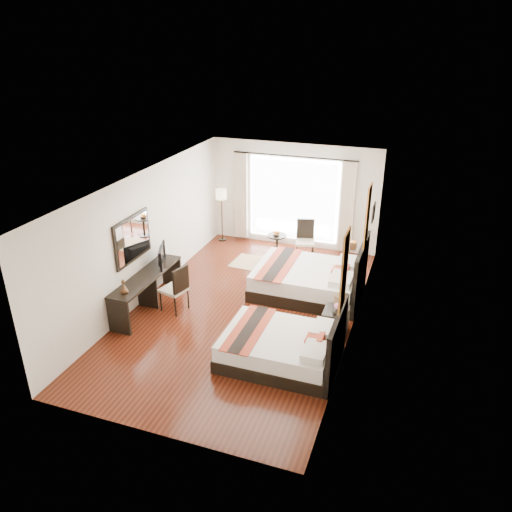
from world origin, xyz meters
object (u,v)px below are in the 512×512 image
(desk_chair, at_px, (175,297))
(fruit_bowl, at_px, (276,234))
(table_lamp, at_px, (339,300))
(side_table, at_px, (277,245))
(console_desk, at_px, (147,291))
(window_chair, at_px, (305,248))
(vase, at_px, (336,314))
(bed_far, at_px, (311,280))
(nightstand, at_px, (335,322))
(bed_near, at_px, (284,347))
(floor_lamp, at_px, (221,198))
(television, at_px, (159,256))

(desk_chair, relative_size, fruit_bowl, 5.19)
(table_lamp, distance_m, side_table, 3.87)
(console_desk, relative_size, window_chair, 2.14)
(vase, relative_size, side_table, 0.25)
(window_chair, bearing_deg, table_lamp, 10.07)
(bed_far, height_order, nightstand, bed_far)
(bed_near, bearing_deg, nightstand, 59.22)
(window_chair, bearing_deg, bed_near, -5.29)
(bed_far, relative_size, floor_lamp, 1.59)
(table_lamp, bearing_deg, vase, -89.70)
(nightstand, distance_m, desk_chair, 3.36)
(nightstand, distance_m, side_table, 3.87)
(fruit_bowl, bearing_deg, bed_near, -71.04)
(desk_chair, height_order, window_chair, window_chair)
(console_desk, bearing_deg, floor_lamp, 89.41)
(nightstand, relative_size, window_chair, 0.55)
(nightstand, height_order, fruit_bowl, fruit_bowl)
(bed_far, height_order, desk_chair, bed_far)
(vase, distance_m, side_table, 4.06)
(window_chair, bearing_deg, nightstand, 9.10)
(desk_chair, distance_m, floor_lamp, 4.02)
(bed_near, height_order, desk_chair, bed_near)
(vase, bearing_deg, television, 173.48)
(bed_far, height_order, table_lamp, bed_far)
(bed_far, height_order, fruit_bowl, bed_far)
(television, xyz_separation_m, fruit_bowl, (1.75, 2.93, -0.39))
(window_chair, bearing_deg, side_table, -104.65)
(fruit_bowl, bearing_deg, console_desk, -117.03)
(vase, xyz_separation_m, floor_lamp, (-3.96, 3.86, 0.67))
(bed_near, relative_size, floor_lamp, 1.39)
(nightstand, relative_size, floor_lamp, 0.38)
(vase, relative_size, window_chair, 0.14)
(desk_chair, distance_m, fruit_bowl, 3.60)
(television, xyz_separation_m, floor_lamp, (0.02, 3.41, 0.27))
(television, distance_m, side_table, 3.50)
(floor_lamp, xyz_separation_m, fruit_bowl, (1.73, -0.48, -0.66))
(nightstand, relative_size, television, 0.75)
(bed_far, height_order, vase, bed_far)
(nightstand, relative_size, side_table, 1.00)
(nightstand, distance_m, television, 4.01)
(window_chair, bearing_deg, fruit_bowl, -103.85)
(television, relative_size, side_table, 1.34)
(bed_near, bearing_deg, desk_chair, 160.08)
(desk_chair, bearing_deg, console_desk, 22.11)
(fruit_bowl, relative_size, window_chair, 0.19)
(bed_near, relative_size, bed_far, 0.87)
(television, distance_m, floor_lamp, 3.42)
(table_lamp, bearing_deg, console_desk, -175.14)
(bed_far, bearing_deg, floor_lamp, 144.26)
(bed_near, xyz_separation_m, console_desk, (-3.27, 0.88, 0.08))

